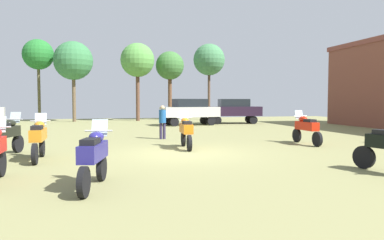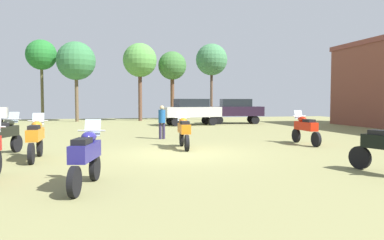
{
  "view_description": "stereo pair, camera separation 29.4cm",
  "coord_description": "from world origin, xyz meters",
  "px_view_note": "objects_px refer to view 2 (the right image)",
  "views": [
    {
      "loc": [
        -2.68,
        -12.33,
        1.9
      ],
      "look_at": [
        1.89,
        6.43,
        0.84
      ],
      "focal_mm": 33.5,
      "sensor_mm": 36.0,
      "label": 1
    },
    {
      "loc": [
        -2.39,
        -12.4,
        1.9
      ],
      "look_at": [
        1.89,
        6.43,
        0.84
      ],
      "focal_mm": 33.5,
      "sensor_mm": 36.0,
      "label": 2
    }
  ],
  "objects_px": {
    "tree_3": "(212,60)",
    "tree_5": "(140,61)",
    "motorcycle_8": "(86,155)",
    "tree_2": "(41,55)",
    "car_2": "(191,110)",
    "motorcycle_5": "(305,128)",
    "motorcycle_9": "(184,130)",
    "motorcycle_6": "(5,134)",
    "tree_7": "(172,67)",
    "person_1": "(162,120)",
    "car_1": "(236,109)",
    "motorcycle_1": "(36,137)",
    "tree_6": "(76,61)"
  },
  "relations": [
    {
      "from": "car_1",
      "to": "tree_7",
      "type": "height_order",
      "value": "tree_7"
    },
    {
      "from": "person_1",
      "to": "tree_3",
      "type": "bearing_deg",
      "value": 60.73
    },
    {
      "from": "motorcycle_1",
      "to": "motorcycle_6",
      "type": "height_order",
      "value": "motorcycle_6"
    },
    {
      "from": "motorcycle_5",
      "to": "motorcycle_6",
      "type": "height_order",
      "value": "motorcycle_6"
    },
    {
      "from": "motorcycle_6",
      "to": "motorcycle_9",
      "type": "bearing_deg",
      "value": 19.08
    },
    {
      "from": "motorcycle_6",
      "to": "tree_5",
      "type": "height_order",
      "value": "tree_5"
    },
    {
      "from": "car_2",
      "to": "person_1",
      "type": "xyz_separation_m",
      "value": [
        -3.54,
        -9.19,
        -0.22
      ]
    },
    {
      "from": "motorcycle_8",
      "to": "tree_2",
      "type": "xyz_separation_m",
      "value": [
        -5.48,
        26.61,
        5.21
      ]
    },
    {
      "from": "motorcycle_6",
      "to": "tree_3",
      "type": "height_order",
      "value": "tree_3"
    },
    {
      "from": "car_1",
      "to": "car_2",
      "type": "xyz_separation_m",
      "value": [
        -3.93,
        -1.09,
        0.0
      ]
    },
    {
      "from": "motorcycle_6",
      "to": "person_1",
      "type": "bearing_deg",
      "value": 49.39
    },
    {
      "from": "car_1",
      "to": "tree_3",
      "type": "distance_m",
      "value": 7.86
    },
    {
      "from": "motorcycle_6",
      "to": "tree_6",
      "type": "xyz_separation_m",
      "value": [
        0.6,
        20.09,
        4.64
      ]
    },
    {
      "from": "person_1",
      "to": "tree_3",
      "type": "xyz_separation_m",
      "value": [
        7.24,
        16.6,
        4.88
      ]
    },
    {
      "from": "motorcycle_1",
      "to": "person_1",
      "type": "distance_m",
      "value": 7.07
    },
    {
      "from": "motorcycle_1",
      "to": "car_1",
      "type": "bearing_deg",
      "value": 49.91
    },
    {
      "from": "motorcycle_1",
      "to": "tree_7",
      "type": "distance_m",
      "value": 23.9
    },
    {
      "from": "car_2",
      "to": "person_1",
      "type": "distance_m",
      "value": 9.85
    },
    {
      "from": "car_2",
      "to": "tree_2",
      "type": "distance_m",
      "value": 15.21
    },
    {
      "from": "person_1",
      "to": "motorcycle_9",
      "type": "bearing_deg",
      "value": -89.99
    },
    {
      "from": "motorcycle_1",
      "to": "tree_7",
      "type": "bearing_deg",
      "value": 67.91
    },
    {
      "from": "motorcycle_9",
      "to": "tree_2",
      "type": "xyz_separation_m",
      "value": [
        -8.8,
        20.87,
        5.21
      ]
    },
    {
      "from": "tree_5",
      "to": "tree_7",
      "type": "relative_size",
      "value": 1.08
    },
    {
      "from": "motorcycle_9",
      "to": "tree_6",
      "type": "height_order",
      "value": "tree_6"
    },
    {
      "from": "motorcycle_6",
      "to": "tree_2",
      "type": "distance_m",
      "value": 21.98
    },
    {
      "from": "motorcycle_9",
      "to": "tree_5",
      "type": "height_order",
      "value": "tree_5"
    },
    {
      "from": "car_2",
      "to": "motorcycle_6",
      "type": "bearing_deg",
      "value": 137.11
    },
    {
      "from": "motorcycle_9",
      "to": "tree_3",
      "type": "relative_size",
      "value": 0.29
    },
    {
      "from": "tree_3",
      "to": "tree_5",
      "type": "height_order",
      "value": "tree_3"
    },
    {
      "from": "motorcycle_8",
      "to": "tree_3",
      "type": "height_order",
      "value": "tree_3"
    },
    {
      "from": "car_2",
      "to": "motorcycle_5",
      "type": "bearing_deg",
      "value": -177.38
    },
    {
      "from": "motorcycle_5",
      "to": "tree_3",
      "type": "bearing_deg",
      "value": 86.03
    },
    {
      "from": "car_1",
      "to": "person_1",
      "type": "distance_m",
      "value": 12.71
    },
    {
      "from": "tree_7",
      "to": "tree_2",
      "type": "bearing_deg",
      "value": 177.8
    },
    {
      "from": "motorcycle_5",
      "to": "motorcycle_9",
      "type": "distance_m",
      "value": 5.33
    },
    {
      "from": "car_2",
      "to": "person_1",
      "type": "relative_size",
      "value": 2.74
    },
    {
      "from": "motorcycle_5",
      "to": "person_1",
      "type": "distance_m",
      "value": 6.68
    },
    {
      "from": "motorcycle_9",
      "to": "motorcycle_6",
      "type": "bearing_deg",
      "value": -173.12
    },
    {
      "from": "tree_6",
      "to": "tree_7",
      "type": "distance_m",
      "value": 8.79
    },
    {
      "from": "tree_2",
      "to": "person_1",
      "type": "bearing_deg",
      "value": -63.93
    },
    {
      "from": "motorcycle_8",
      "to": "tree_5",
      "type": "height_order",
      "value": "tree_5"
    },
    {
      "from": "motorcycle_6",
      "to": "tree_5",
      "type": "distance_m",
      "value": 21.35
    },
    {
      "from": "person_1",
      "to": "tree_7",
      "type": "height_order",
      "value": "tree_7"
    },
    {
      "from": "tree_6",
      "to": "motorcycle_1",
      "type": "bearing_deg",
      "value": -88.33
    },
    {
      "from": "motorcycle_8",
      "to": "tree_5",
      "type": "distance_m",
      "value": 25.9
    },
    {
      "from": "person_1",
      "to": "tree_3",
      "type": "relative_size",
      "value": 0.22
    },
    {
      "from": "motorcycle_8",
      "to": "tree_3",
      "type": "xyz_separation_m",
      "value": [
        10.2,
        25.94,
        5.12
      ]
    },
    {
      "from": "tree_3",
      "to": "tree_5",
      "type": "xyz_separation_m",
      "value": [
        -7.01,
        -0.69,
        -0.33
      ]
    },
    {
      "from": "motorcycle_9",
      "to": "tree_3",
      "type": "distance_m",
      "value": 21.95
    },
    {
      "from": "motorcycle_6",
      "to": "tree_2",
      "type": "xyz_separation_m",
      "value": [
        -2.47,
        21.22,
        5.2
      ]
    }
  ]
}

